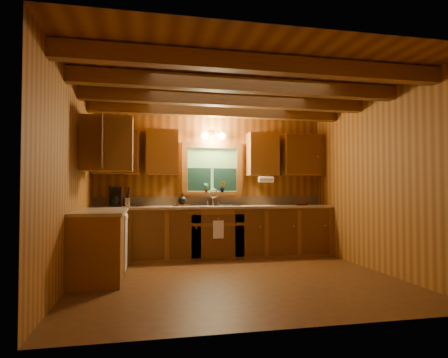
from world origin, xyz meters
TOP-DOWN VIEW (x-y plane):
  - room at (0.00, 0.00)m, footprint 4.20×4.20m
  - ceiling_beams at (0.00, 0.00)m, footprint 4.20×2.54m
  - base_cabinets at (-0.49, 1.28)m, footprint 4.20×2.22m
  - countertop at (-0.48, 1.29)m, footprint 4.20×2.24m
  - backsplash at (0.00, 1.89)m, footprint 4.20×0.02m
  - dishwasher_panel at (-1.47, 0.68)m, footprint 0.02×0.60m
  - upper_cabinets at (-0.56, 1.42)m, footprint 4.19×1.77m
  - window at (0.00, 1.87)m, footprint 1.12×0.08m
  - window_sill at (0.00, 1.82)m, footprint 1.06×0.14m
  - wall_sconce at (0.00, 1.75)m, footprint 0.45×0.21m
  - paper_towel_roll at (0.92, 1.53)m, footprint 0.27×0.11m
  - dish_towel at (0.00, 1.26)m, footprint 0.18×0.01m
  - sink at (0.00, 1.60)m, footprint 0.82×0.48m
  - coffee_maker at (-1.70, 1.66)m, footprint 0.19×0.25m
  - utensil_crock at (-1.50, 1.65)m, footprint 0.12×0.12m
  - cutting_board at (-0.57, 1.63)m, footprint 0.32×0.28m
  - teakettle at (-0.57, 1.63)m, footprint 0.15×0.15m
  - wicker_basket at (1.61, 1.55)m, footprint 0.39×0.39m
  - potted_plant_left at (-0.12, 1.81)m, footprint 0.10×0.07m
  - potted_plant_right at (0.18, 1.80)m, footprint 0.13×0.12m

SIDE VIEW (x-z plane):
  - base_cabinets at x=-0.49m, z-range 0.00..0.86m
  - dishwasher_panel at x=-1.47m, z-range 0.03..0.83m
  - dish_towel at x=0.00m, z-range 0.37..0.67m
  - sink at x=0.00m, z-range 0.64..1.07m
  - countertop at x=-0.48m, z-range 0.86..0.90m
  - cutting_board at x=-0.57m, z-range 0.90..0.92m
  - wicker_basket at x=1.61m, z-range 0.90..0.98m
  - backsplash at x=0.00m, z-range 0.90..1.06m
  - utensil_crock at x=-1.50m, z-range 0.82..1.15m
  - teakettle at x=-0.57m, z-range 0.90..1.09m
  - coffee_maker at x=-1.70m, z-range 0.90..1.24m
  - window_sill at x=0.00m, z-range 1.10..1.14m
  - potted_plant_left at x=-0.12m, z-range 1.14..1.32m
  - potted_plant_right at x=0.18m, z-range 1.14..1.33m
  - room at x=0.00m, z-range -0.80..3.40m
  - paper_towel_roll at x=0.92m, z-range 1.31..1.42m
  - window at x=0.00m, z-range 1.03..2.03m
  - upper_cabinets at x=-0.56m, z-range 1.45..2.23m
  - wall_sconce at x=0.00m, z-range 2.08..2.25m
  - ceiling_beams at x=0.00m, z-range 2.40..2.58m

